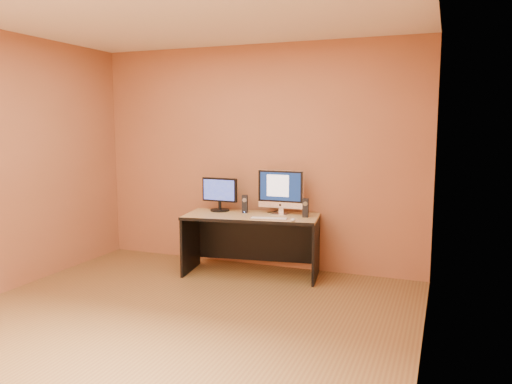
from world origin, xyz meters
TOP-DOWN VIEW (x-y plane):
  - floor at (0.00, 0.00)m, footprint 4.00×4.00m
  - walls at (0.00, 0.00)m, footprint 4.00×4.00m
  - ceiling at (0.00, 0.00)m, footprint 4.00×4.00m
  - desk at (0.11, 1.57)m, footprint 1.55×0.86m
  - imac at (0.39, 1.74)m, footprint 0.53×0.20m
  - second_monitor at (-0.34, 1.70)m, footprint 0.45×0.24m
  - speaker_left at (-0.02, 1.69)m, footprint 0.08×0.08m
  - speaker_right at (0.70, 1.68)m, footprint 0.07×0.08m
  - keyboard at (0.37, 1.41)m, footprint 0.41×0.17m
  - mouse at (0.64, 1.40)m, footprint 0.06×0.10m
  - cable_a at (0.38, 1.83)m, footprint 0.08×0.19m
  - cable_b at (0.26, 1.84)m, footprint 0.07×0.16m

SIDE VIEW (x-z plane):
  - floor at x=0.00m, z-range 0.00..0.00m
  - desk at x=0.11m, z-range 0.00..0.68m
  - cable_a at x=0.38m, z-range 0.68..0.69m
  - cable_b at x=0.26m, z-range 0.68..0.69m
  - keyboard at x=0.37m, z-range 0.68..0.70m
  - mouse at x=0.64m, z-range 0.68..0.71m
  - speaker_left at x=-0.02m, z-range 0.68..0.88m
  - speaker_right at x=0.70m, z-range 0.68..0.88m
  - second_monitor at x=-0.34m, z-range 0.68..1.07m
  - imac at x=0.39m, z-range 0.68..1.19m
  - walls at x=0.00m, z-range 0.00..2.60m
  - ceiling at x=0.00m, z-range 2.60..2.60m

